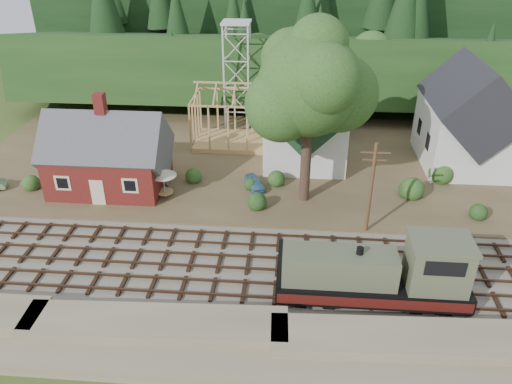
{
  "coord_description": "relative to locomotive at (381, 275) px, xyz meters",
  "views": [
    {
      "loc": [
        0.9,
        -29.28,
        22.54
      ],
      "look_at": [
        -2.0,
        6.0,
        3.0
      ],
      "focal_mm": 35.0,
      "sensor_mm": 36.0,
      "label": 1
    }
  ],
  "objects": [
    {
      "name": "telegraph_pole_near",
      "position": [
        0.14,
        8.2,
        2.07
      ],
      "size": [
        2.2,
        0.28,
        8.0
      ],
      "color": "#4C331E",
      "rests_on": "ground"
    },
    {
      "name": "locomotive",
      "position": [
        0.0,
        0.0,
        0.0
      ],
      "size": [
        12.34,
        3.08,
        4.93
      ],
      "color": "black",
      "rests_on": "railroad_bed"
    },
    {
      "name": "church",
      "position": [
        -4.86,
        22.68,
        3.01
      ],
      "size": [
        8.4,
        15.17,
        13.0
      ],
      "color": "silver",
      "rests_on": "village_flat"
    },
    {
      "name": "hillside",
      "position": [
        -6.86,
        45.0,
        -2.17
      ],
      "size": [
        70.0,
        28.96,
        12.74
      ],
      "primitive_type": "cube",
      "rotation": [
        -0.17,
        0.0,
        0.0
      ],
      "color": "#1E3F19",
      "rests_on": "ground"
    },
    {
      "name": "farmhouse",
      "position": [
        11.14,
        22.0,
        2.69
      ],
      "size": [
        8.4,
        10.8,
        10.6
      ],
      "color": "silver",
      "rests_on": "village_flat"
    },
    {
      "name": "embankment",
      "position": [
        -6.86,
        -5.5,
        -2.17
      ],
      "size": [
        64.0,
        5.0,
        1.6
      ],
      "primitive_type": "cube",
      "color": "#7F7259",
      "rests_on": "ground"
    },
    {
      "name": "patio_set",
      "position": [
        -17.43,
        12.38,
        0.42
      ],
      "size": [
        2.42,
        2.42,
        2.69
      ],
      "color": "silver",
      "rests_on": "village_flat"
    },
    {
      "name": "ground",
      "position": [
        -6.86,
        3.0,
        -2.17
      ],
      "size": [
        140.0,
        140.0,
        0.0
      ],
      "primitive_type": "plane",
      "color": "#384C1E",
      "rests_on": "ground"
    },
    {
      "name": "railroad_bed",
      "position": [
        -6.86,
        3.0,
        -2.09
      ],
      "size": [
        64.0,
        11.0,
        0.16
      ],
      "primitive_type": "cube",
      "color": "#726B5B",
      "rests_on": "ground"
    },
    {
      "name": "car_blue",
      "position": [
        -9.46,
        14.72,
        -1.34
      ],
      "size": [
        2.42,
        3.4,
        1.07
      ],
      "primitive_type": "imported",
      "rotation": [
        0.0,
        0.0,
        0.41
      ],
      "color": "#5286B0",
      "rests_on": "village_flat"
    },
    {
      "name": "village_flat",
      "position": [
        -6.86,
        21.0,
        -2.02
      ],
      "size": [
        64.0,
        26.0,
        0.3
      ],
      "primitive_type": "cube",
      "color": "brown",
      "rests_on": "ground"
    },
    {
      "name": "lattice_tower",
      "position": [
        -12.86,
        31.0,
        7.86
      ],
      "size": [
        3.2,
        3.2,
        12.12
      ],
      "color": "silver",
      "rests_on": "village_flat"
    },
    {
      "name": "big_tree",
      "position": [
        -4.7,
        13.08,
        8.04
      ],
      "size": [
        10.9,
        8.4,
        14.7
      ],
      "color": "#38281E",
      "rests_on": "village_flat"
    },
    {
      "name": "depot",
      "position": [
        -22.86,
        14.0,
        1.04
      ],
      "size": [
        10.8,
        7.41,
        9.0
      ],
      "color": "#5E1516",
      "rests_on": "village_flat"
    },
    {
      "name": "ridge",
      "position": [
        -6.86,
        61.0,
        -2.17
      ],
      "size": [
        80.0,
        20.0,
        12.0
      ],
      "primitive_type": "cube",
      "color": "black",
      "rests_on": "ground"
    },
    {
      "name": "timber_frame",
      "position": [
        -12.86,
        25.0,
        1.09
      ],
      "size": [
        8.2,
        6.2,
        6.99
      ],
      "color": "tan",
      "rests_on": "village_flat"
    }
  ]
}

